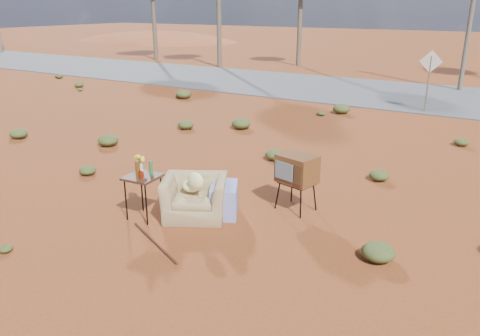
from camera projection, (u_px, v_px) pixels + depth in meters
The scene contains 9 objects.
ground at pixel (197, 233), 8.02m from camera, with size 140.00×140.00×0.00m, color brown.
highway at pixel (401, 95), 20.16m from camera, with size 140.00×7.00×0.04m, color #565659.
dirt_mound at pixel (156, 41), 50.08m from camera, with size 26.00×18.00×2.00m, color #984C24.
armchair at pixel (200, 192), 8.53m from camera, with size 1.48×1.38×1.00m.
tv_unit at pixel (297, 170), 8.67m from camera, with size 0.79×0.69×1.09m.
side_table at pixel (142, 173), 8.38m from camera, with size 0.60×0.60×1.14m.
rusty_bar at pixel (155, 242), 7.67m from camera, with size 0.04×0.04×1.65m, color #4E2514.
road_sign at pixel (430, 70), 16.51m from camera, with size 0.78×0.06×2.19m.
scrub_patch at pixel (272, 152), 11.94m from camera, with size 17.49×8.07×0.33m.
Camera 1 is at (4.32, -5.80, 3.71)m, focal length 35.00 mm.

